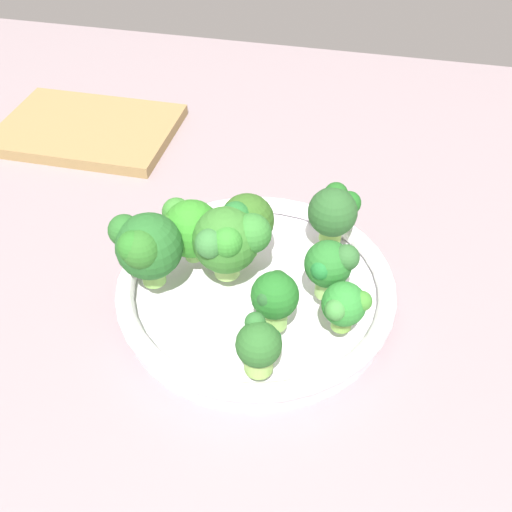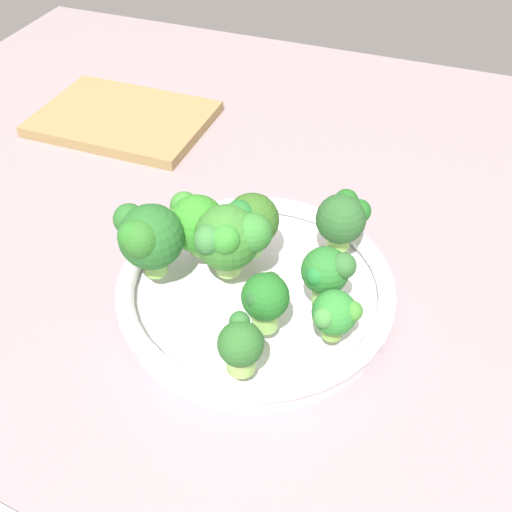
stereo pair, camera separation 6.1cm
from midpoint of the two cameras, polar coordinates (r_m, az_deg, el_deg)
name	(u,v)px [view 2 (the right image)]	position (r cm, az deg, el deg)	size (l,w,h in cm)	color
ground_plane	(228,306)	(66.80, -0.04, -4.76)	(130.00, 130.00, 2.50)	gray
bowl	(256,289)	(64.37, 2.72, -3.22)	(28.99, 28.99, 3.48)	white
broccoli_floret_0	(228,238)	(60.52, 0.28, 1.60)	(8.12, 7.21, 7.88)	#94C161
broccoli_floret_1	(328,270)	(58.91, 9.66, -1.45)	(5.21, 5.08, 6.48)	#9ECD6B
broccoli_floret_2	(265,299)	(56.17, 3.98, -4.10)	(4.47, 4.78, 6.11)	#90C85E
broccoli_floret_3	(147,236)	(60.73, -7.24, 1.68)	(7.59, 7.08, 8.04)	#81BB54
broccoli_floret_4	(343,218)	(65.64, 10.70, 3.38)	(5.52, 5.46, 6.37)	#88BE4C
broccoli_floret_5	(250,221)	(62.72, 2.19, 3.18)	(5.61, 6.08, 7.50)	#8EC967
broccoli_floret_6	(335,314)	(56.49, 10.41, -5.44)	(4.61, 4.55, 5.14)	#83BC4D
broccoli_floret_7	(194,222)	(63.55, -3.06, 3.04)	(6.50, 6.05, 6.96)	#85C15C
broccoli_floret_8	(241,344)	(53.25, 1.95, -8.35)	(4.06, 4.42, 5.29)	#98CF61
cutting_board	(124,119)	(95.76, -10.36, 12.34)	(24.97, 17.78, 1.60)	#9B7C4B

